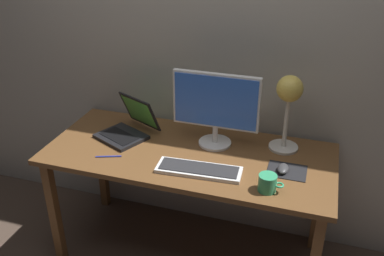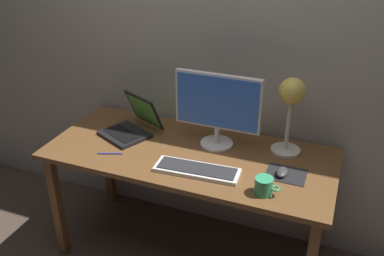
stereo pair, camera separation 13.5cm
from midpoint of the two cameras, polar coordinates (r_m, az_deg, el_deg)
name	(u,v)px [view 2 (the right image)]	position (r m, az deg, el deg)	size (l,w,h in m)	color
ground_plane	(190,252)	(2.84, 1.12, -16.18)	(4.80, 4.80, 0.00)	#47382D
back_wall	(215,35)	(2.52, 4.66, 12.26)	(4.80, 0.06, 2.60)	#9E998E
desk	(190,164)	(2.43, 1.26, -4.82)	(1.60, 0.70, 0.74)	brown
monitor	(218,106)	(2.35, 5.08, 2.91)	(0.49, 0.19, 0.43)	silver
keyboard_main	(197,170)	(2.21, 2.42, -5.63)	(0.45, 0.17, 0.03)	silver
laptop	(134,123)	(2.58, -6.31, 0.68)	(0.37, 0.39, 0.23)	black
desk_lamp	(291,100)	(2.32, 14.73, 3.59)	(0.16, 0.16, 0.43)	beige
mousepad	(286,174)	(2.26, 14.13, -6.04)	(0.20, 0.16, 0.00)	black
mouse	(282,172)	(2.24, 13.62, -5.75)	(0.06, 0.10, 0.03)	#38383A
coffee_mug	(264,186)	(2.07, 11.44, -7.62)	(0.12, 0.09, 0.09)	#339966
pen	(110,154)	(2.39, -9.35, -3.41)	(0.01, 0.01, 0.14)	#2633A5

